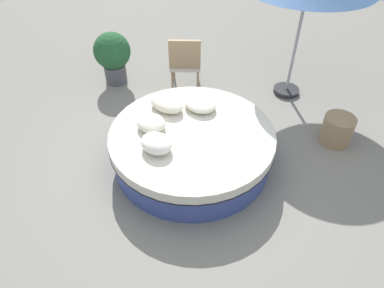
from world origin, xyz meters
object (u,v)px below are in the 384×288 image
object	(u,v)px
throw_pillow_2	(151,123)
patio_chair	(185,61)
planter	(113,55)
throw_pillow_3	(156,143)
round_bed	(192,147)
throw_pillow_0	(200,104)
side_table	(337,130)
throw_pillow_1	(166,103)

from	to	relation	value
throw_pillow_2	patio_chair	size ratio (longest dim) A/B	0.41
patio_chair	planter	bearing A→B (deg)	170.00
throw_pillow_3	patio_chair	bearing A→B (deg)	-55.88
round_bed	throw_pillow_0	world-z (taller)	throw_pillow_0
planter	patio_chair	bearing A→B (deg)	-148.77
throw_pillow_3	side_table	xyz separation A→B (m)	(-1.37, -2.27, -0.41)
throw_pillow_2	side_table	bearing A→B (deg)	-130.40
throw_pillow_0	planter	world-z (taller)	planter
throw_pillow_0	throw_pillow_2	size ratio (longest dim) A/B	1.18
throw_pillow_1	throw_pillow_2	xyz separation A→B (m)	(-0.16, 0.44, -0.01)
throw_pillow_3	planter	world-z (taller)	planter
throw_pillow_0	throw_pillow_1	distance (m)	0.47
planter	round_bed	bearing A→B (deg)	166.01
throw_pillow_3	side_table	world-z (taller)	throw_pillow_3
round_bed	throw_pillow_2	distance (m)	0.64
throw_pillow_0	side_table	bearing A→B (deg)	-140.81
patio_chair	side_table	size ratio (longest dim) A/B	2.22
round_bed	throw_pillow_1	distance (m)	0.72
round_bed	throw_pillow_0	bearing A→B (deg)	-59.57
throw_pillow_0	throw_pillow_2	distance (m)	0.79
throw_pillow_2	planter	size ratio (longest dim) A/B	0.43
throw_pillow_3	planter	xyz separation A→B (m)	(2.34, -1.14, -0.08)
patio_chair	side_table	distance (m)	2.66
side_table	throw_pillow_1	bearing A→B (deg)	40.07
throw_pillow_2	throw_pillow_3	size ratio (longest dim) A/B	0.97
round_bed	throw_pillow_1	size ratio (longest dim) A/B	4.10
throw_pillow_1	throw_pillow_2	world-z (taller)	throw_pillow_1
throw_pillow_0	planter	distance (m)	2.16
round_bed	throw_pillow_3	size ratio (longest dim) A/B	5.25
throw_pillow_2	patio_chair	distance (m)	1.80
patio_chair	side_table	world-z (taller)	patio_chair
round_bed	side_table	bearing A→B (deg)	-126.33
throw_pillow_3	planter	bearing A→B (deg)	-26.07
throw_pillow_2	throw_pillow_3	world-z (taller)	throw_pillow_3
round_bed	patio_chair	bearing A→B (deg)	-43.93
throw_pillow_0	throw_pillow_2	world-z (taller)	throw_pillow_2
throw_pillow_3	planter	distance (m)	2.60
patio_chair	throw_pillow_1	bearing A→B (deg)	-99.12
patio_chair	throw_pillow_0	bearing A→B (deg)	-78.82
throw_pillow_0	throw_pillow_3	world-z (taller)	throw_pillow_3
throw_pillow_1	throw_pillow_3	distance (m)	0.85
throw_pillow_2	throw_pillow_3	bearing A→B (deg)	146.28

